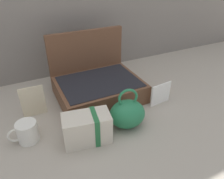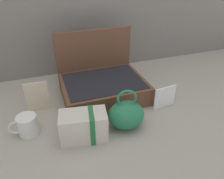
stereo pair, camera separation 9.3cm
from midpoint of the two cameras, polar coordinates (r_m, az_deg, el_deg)
name	(u,v)px [view 1 (the left image)]	position (r m, az deg, el deg)	size (l,w,h in m)	color
ground_plane	(106,118)	(1.03, -4.22, -7.79)	(6.00, 6.00, 0.00)	#9E9384
open_suitcase	(97,83)	(1.17, -6.29, 1.53)	(0.43, 0.35, 0.33)	brown
teal_pouch_handbag	(127,114)	(0.95, 1.28, -6.53)	(0.18, 0.16, 0.20)	#237247
cream_toiletry_bag	(88,128)	(0.89, -9.50, -10.20)	(0.21, 0.13, 0.13)	beige
coffee_mug	(27,132)	(0.97, -24.33, -10.39)	(0.12, 0.08, 0.09)	silver
info_card_left	(161,94)	(1.12, 10.58, -1.24)	(0.12, 0.01, 0.12)	white
poster_card_right	(33,101)	(1.09, -22.60, -3.02)	(0.11, 0.01, 0.16)	beige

